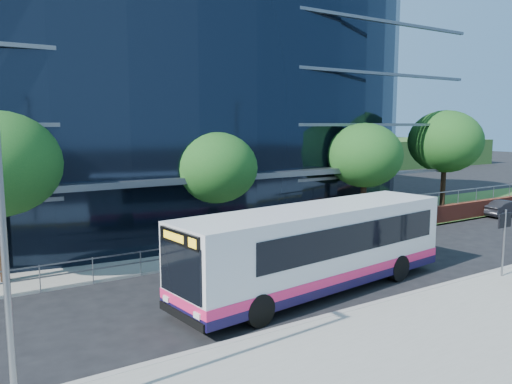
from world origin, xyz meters
TOP-DOWN VIEW (x-y plane):
  - ground at (0.00, 0.00)m, footprint 200.00×200.00m
  - kerb at (0.00, -1.00)m, footprint 80.00×0.25m
  - yellow_line_outer at (0.00, -0.80)m, footprint 80.00×0.08m
  - yellow_line_inner at (0.00, -0.65)m, footprint 80.00×0.08m
  - far_forecourt at (-6.00, 11.00)m, footprint 50.00×8.00m
  - grass_verge at (24.00, 11.00)m, footprint 36.00×8.00m
  - glass_office at (-4.00, 20.85)m, footprint 44.00×23.10m
  - retaining_wall at (20.00, 7.30)m, footprint 34.00×0.40m
  - guard_railings at (-8.00, 7.00)m, footprint 24.00×0.05m
  - apartment_block at (32.00, 57.21)m, footprint 60.00×42.00m
  - street_sign at (4.50, -1.59)m, footprint 0.85×0.09m
  - tree_far_b at (-3.00, 9.50)m, footprint 4.29×4.29m
  - tree_far_c at (7.00, 9.00)m, footprint 4.62×4.62m
  - tree_far_d at (16.00, 10.00)m, footprint 5.28×5.28m
  - tree_dist_e at (24.00, 40.00)m, footprint 4.62×4.62m
  - tree_dist_f at (40.00, 42.00)m, footprint 4.29×4.29m
  - streetlight_west at (-14.00, -2.17)m, footprint 0.15×0.77m
  - city_bus at (-2.81, 1.45)m, footprint 12.36×4.13m
  - parked_car at (18.40, 6.50)m, footprint 3.66×1.57m

SIDE VIEW (x-z plane):
  - ground at x=0.00m, z-range 0.00..0.00m
  - yellow_line_outer at x=0.00m, z-range 0.00..0.01m
  - yellow_line_inner at x=0.00m, z-range 0.00..0.01m
  - far_forecourt at x=-6.00m, z-range 0.00..0.10m
  - grass_verge at x=24.00m, z-range 0.00..0.12m
  - kerb at x=0.00m, z-range 0.00..0.16m
  - parked_car at x=18.40m, z-range 0.00..1.17m
  - retaining_wall at x=20.00m, z-range -0.44..1.67m
  - guard_railings at x=-8.00m, z-range 0.27..1.37m
  - city_bus at x=-2.81m, z-range 0.10..3.39m
  - street_sign at x=4.50m, z-range 0.75..3.55m
  - tree_far_b at x=-3.00m, z-range 1.19..7.23m
  - tree_dist_f at x=40.00m, z-range 1.19..7.23m
  - streetlight_west at x=-14.00m, z-range 0.44..8.44m
  - tree_far_c at x=7.00m, z-range 1.28..7.79m
  - tree_dist_e at x=24.00m, z-range 1.28..7.79m
  - tree_far_d at x=16.00m, z-range 1.47..8.91m
  - glass_office at x=-4.00m, z-range 0.00..16.00m
  - apartment_block at x=32.00m, z-range -3.89..26.11m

